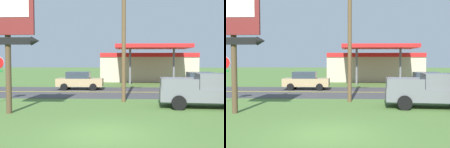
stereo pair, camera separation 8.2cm
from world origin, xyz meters
The scene contains 9 objects.
ground_plane centered at (0.00, 0.00, 0.00)m, with size 180.00×180.00×0.00m, color #4C7033.
road_asphalt centered at (0.00, 13.00, 0.01)m, with size 140.00×8.00×0.02m, color #3D3D3F.
road_centre_line centered at (0.00, 13.00, 0.02)m, with size 126.00×0.20×0.01m, color gold.
motel_sign centered at (-5.01, 3.55, 4.61)m, with size 3.09×0.54×6.82m.
utility_pole centered at (0.77, 7.74, 4.71)m, with size 2.10×0.26×8.77m.
gas_station centered at (3.85, 25.99, 1.94)m, with size 12.00×11.50×4.40m.
pickup_grey_parked_on_lawn centered at (5.53, 5.79, 0.96)m, with size 5.35×2.57×1.96m.
car_white_near_lane centered at (7.72, 15.00, 0.83)m, with size 4.20×2.00×1.64m.
car_tan_mid_lane centered at (-3.30, 15.00, 0.83)m, with size 4.20×2.00×1.64m.
Camera 1 is at (0.81, -9.88, 2.71)m, focal length 43.73 mm.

